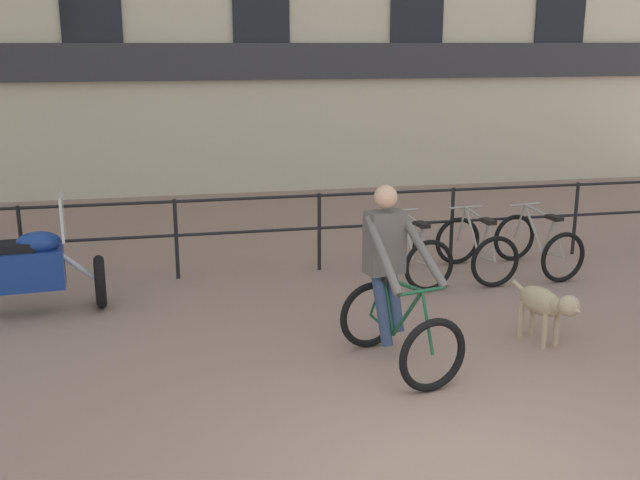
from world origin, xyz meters
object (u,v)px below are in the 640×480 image
parked_motorcycle (20,267)px  parked_bicycle_mid_left (476,249)px  dog (546,304)px  parked_bicycle_near_lamp (411,253)px  parked_bicycle_mid_right (538,245)px  cyclist_with_bike (393,286)px

parked_motorcycle → parked_bicycle_mid_left: (5.56, 0.35, -0.20)m
dog → parked_bicycle_near_lamp: size_ratio=0.84×
parked_bicycle_near_lamp → parked_bicycle_mid_right: (1.77, 0.00, 0.00)m
parked_bicycle_near_lamp → cyclist_with_bike: bearing=61.5°
dog → parked_bicycle_mid_left: (0.24, 2.32, -0.07)m
cyclist_with_bike → parked_bicycle_mid_left: size_ratio=1.47×
parked_bicycle_near_lamp → parked_motorcycle: bearing=-1.6°
dog → parked_bicycle_mid_right: 2.58m
parked_bicycle_mid_left → dog: bearing=80.0°
parked_motorcycle → dog: bearing=-115.2°
parked_motorcycle → parked_bicycle_near_lamp: bearing=-90.6°
parked_motorcycle → parked_bicycle_mid_right: bearing=-91.8°
dog → parked_bicycle_mid_left: size_ratio=0.85×
parked_motorcycle → parked_bicycle_near_lamp: (4.68, 0.35, -0.20)m
dog → parked_bicycle_mid_left: bearing=70.4°
cyclist_with_bike → dog: cyclist_with_bike is taller
parked_bicycle_mid_left → cyclist_with_bike: bearing=48.0°
cyclist_with_bike → parked_bicycle_mid_left: bearing=38.1°
dog → parked_bicycle_mid_right: parked_bicycle_mid_right is taller
cyclist_with_bike → parked_motorcycle: size_ratio=0.94×
parked_motorcycle → parked_bicycle_mid_left: size_ratio=1.57×
parked_bicycle_near_lamp → parked_bicycle_mid_left: 0.88m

